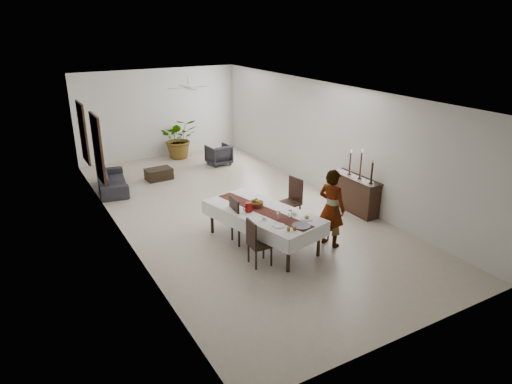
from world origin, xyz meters
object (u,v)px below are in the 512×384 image
at_px(red_pitcher, 249,207).
at_px(sideboard_body, 354,194).
at_px(sofa, 112,180).
at_px(woman, 332,208).
at_px(dining_table_top, 263,212).

height_order(red_pitcher, sideboard_body, red_pitcher).
relative_size(sideboard_body, sofa, 0.76).
height_order(sideboard_body, sofa, sideboard_body).
bearing_deg(sofa, sideboard_body, -123.69).
relative_size(red_pitcher, sofa, 0.11).
bearing_deg(woman, dining_table_top, 40.53).
height_order(dining_table_top, sideboard_body, sideboard_body).
bearing_deg(red_pitcher, woman, -28.74).
relative_size(dining_table_top, sideboard_body, 1.71).
relative_size(woman, sofa, 0.89).
distance_m(dining_table_top, sofa, 5.73).
height_order(woman, sideboard_body, woman).
height_order(red_pitcher, woman, woman).
xyz_separation_m(red_pitcher, woman, (1.62, -0.89, -0.04)).
bearing_deg(sofa, dining_table_top, -149.17).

